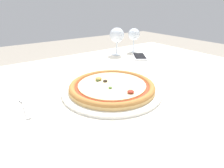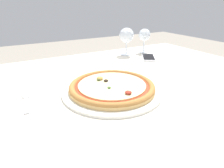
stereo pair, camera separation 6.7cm
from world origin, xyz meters
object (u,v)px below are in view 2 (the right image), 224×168
(pizza_plate, at_px, (112,87))
(fork, at_px, (26,100))
(wine_glass_far_left, at_px, (144,36))
(dining_table, at_px, (129,98))
(cell_phone, at_px, (148,58))
(wine_glass_far_right, at_px, (127,36))

(pizza_plate, distance_m, fork, 0.29)
(fork, distance_m, wine_glass_far_left, 0.82)
(dining_table, xyz_separation_m, cell_phone, (0.28, 0.22, 0.09))
(pizza_plate, relative_size, wine_glass_far_left, 2.40)
(wine_glass_far_right, relative_size, cell_phone, 1.02)
(dining_table, relative_size, pizza_plate, 3.82)
(dining_table, relative_size, wine_glass_far_right, 8.42)
(fork, xyz_separation_m, wine_glass_far_right, (0.61, 0.34, 0.11))
(wine_glass_far_right, distance_m, cell_phone, 0.18)
(pizza_plate, xyz_separation_m, wine_glass_far_right, (0.33, 0.41, 0.10))
(fork, bearing_deg, wine_glass_far_right, 28.98)
(wine_glass_far_right, bearing_deg, pizza_plate, -128.50)
(fork, height_order, cell_phone, cell_phone)
(pizza_plate, height_order, cell_phone, pizza_plate)
(dining_table, distance_m, wine_glass_far_right, 0.46)
(wine_glass_far_right, height_order, cell_phone, wine_glass_far_right)
(fork, xyz_separation_m, cell_phone, (0.68, 0.20, 0.00))
(dining_table, height_order, cell_phone, cell_phone)
(wine_glass_far_right, xyz_separation_m, cell_phone, (0.07, -0.13, -0.11))
(cell_phone, bearing_deg, wine_glass_far_right, 116.54)
(cell_phone, bearing_deg, fork, -163.20)
(dining_table, height_order, wine_glass_far_left, wine_glass_far_left)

